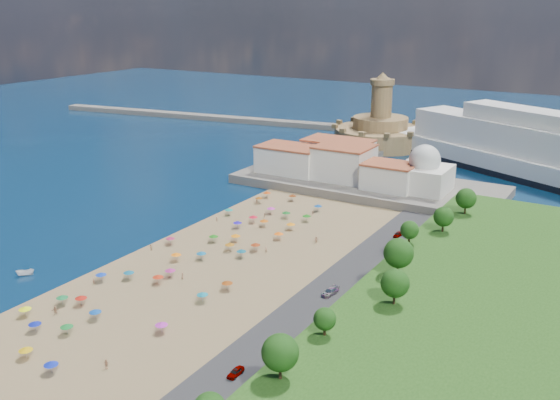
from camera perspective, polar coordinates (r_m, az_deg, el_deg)
The scene contains 12 objects.
ground at distance 159.18m, azimuth -5.88°, elevation -4.85°, with size 700.00×700.00×0.00m, color #071938.
terrace at distance 214.37m, azimuth 7.98°, elevation 1.41°, with size 90.00×36.00×3.00m, color #59544C.
jetty at distance 253.97m, azimuth 6.52°, elevation 3.93°, with size 18.00×70.00×2.40m, color #59544C.
breakwater at distance 340.88m, azimuth -5.48°, elevation 7.45°, with size 200.00×7.00×2.60m, color #59544C.
waterfront_buildings at distance 218.45m, azimuth 4.97°, elevation 3.55°, with size 57.00×29.00×11.00m.
domed_building at distance 203.99m, azimuth 13.02°, elevation 2.47°, with size 16.00×16.00×15.00m.
fortress at distance 279.84m, azimuth 9.13°, elevation 6.23°, with size 40.00×40.00×32.40m.
cruise_ship at distance 239.40m, azimuth 22.92°, elevation 3.71°, with size 132.86×78.40×30.08m.
beach_parasols at distance 152.89m, azimuth -8.17°, elevation -5.04°, with size 31.67×115.72×2.20m.
beachgoers at distance 156.35m, azimuth -6.93°, elevation -4.87°, with size 36.83×93.55×1.89m.
parked_cars at distance 136.67m, azimuth 4.90°, elevation -8.10°, with size 2.70×79.96×1.41m.
hillside_trees at distance 128.86m, azimuth 10.10°, elevation -5.66°, with size 13.19×113.00×8.04m.
Camera 1 is at (88.99, -117.42, 60.26)m, focal length 40.00 mm.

